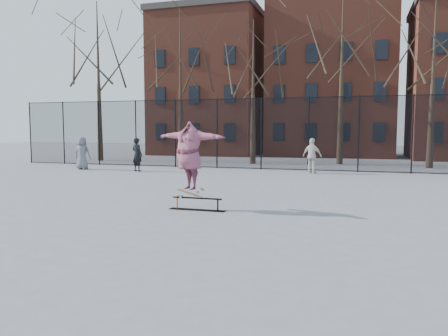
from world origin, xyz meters
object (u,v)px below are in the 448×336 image
(bystander_black, at_px, (137,155))
(bystander_white, at_px, (312,156))
(skateboard, at_px, (189,195))
(skate_rail, at_px, (197,205))
(bystander_grey, at_px, (82,153))
(skater, at_px, (189,160))

(bystander_black, xyz_separation_m, bystander_white, (9.07, 1.64, 0.00))
(skateboard, height_order, bystander_black, bystander_black)
(skate_rail, xyz_separation_m, bystander_white, (2.08, 11.14, 0.76))
(bystander_grey, relative_size, bystander_black, 1.02)
(skate_rail, relative_size, skater, 0.70)
(bystander_grey, bearing_deg, bystander_white, 177.46)
(skate_rail, relative_size, bystander_grey, 0.90)
(bystander_grey, distance_m, bystander_black, 3.49)
(skateboard, relative_size, bystander_grey, 0.43)
(skateboard, distance_m, bystander_white, 11.39)
(skate_rail, height_order, skateboard, skateboard)
(skateboard, bearing_deg, skater, 90.00)
(bystander_black, relative_size, bystander_white, 1.00)
(bystander_black, distance_m, bystander_white, 9.22)
(skateboard, height_order, skater, skater)
(skater, xyz_separation_m, bystander_grey, (-10.24, 9.60, -0.50))
(skate_rail, height_order, bystander_white, bystander_white)
(bystander_black, bearing_deg, skate_rail, 143.85)
(skater, xyz_separation_m, bystander_black, (-6.75, 9.49, -0.52))
(skate_rail, bearing_deg, bystander_black, 126.35)
(bystander_grey, height_order, bystander_black, bystander_grey)
(skater, relative_size, bystander_black, 1.31)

